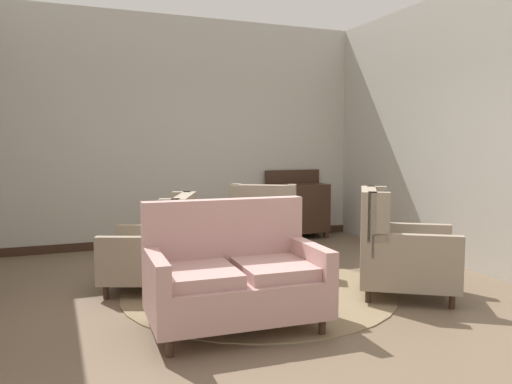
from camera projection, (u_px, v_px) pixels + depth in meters
name	position (u px, v px, depth m)	size (l,w,h in m)	color
ground	(270.00, 300.00, 4.91)	(8.69, 8.69, 0.00)	brown
wall_back	(188.00, 132.00, 7.62)	(5.63, 0.08, 3.39)	#BCB7AD
wall_right	(433.00, 130.00, 6.63)	(0.08, 4.35, 3.39)	#BCB7AD
baseboard_back	(191.00, 239.00, 7.72)	(5.47, 0.03, 0.12)	#382319
area_rug	(258.00, 291.00, 5.19)	(2.77, 2.77, 0.01)	#847051
coffee_table	(260.00, 253.00, 5.04)	(0.84, 0.84, 0.53)	#382319
porcelain_vase	(263.00, 231.00, 5.00)	(0.18, 0.18, 0.31)	#384C93
settee	(234.00, 277.00, 4.14)	(1.45, 0.90, 1.04)	tan
armchair_far_left	(265.00, 232.00, 6.16)	(1.06, 1.08, 1.04)	gray
armchair_beside_settee	(399.00, 252.00, 5.00)	(1.18, 1.14, 1.07)	gray
armchair_near_sideboard	(158.00, 250.00, 5.23)	(1.13, 1.10, 0.99)	gray
sideboard	(298.00, 208.00, 8.09)	(0.96, 0.43, 1.09)	#382319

